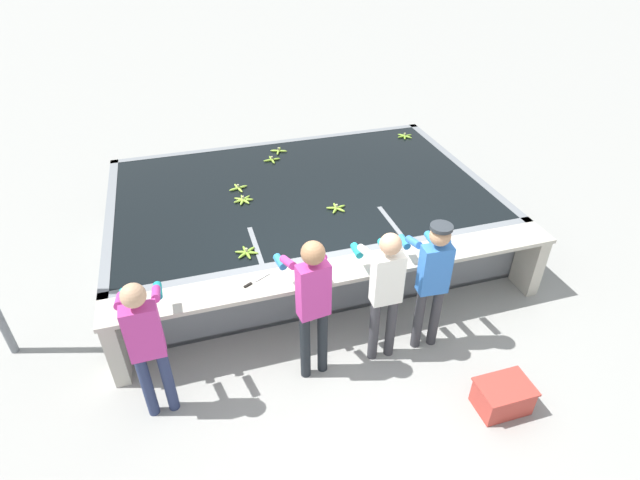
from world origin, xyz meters
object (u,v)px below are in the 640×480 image
(banana_bunch_floating_3, at_px, (337,208))
(banana_bunch_floating_4, at_px, (238,188))
(worker_2, at_px, (385,286))
(worker_3, at_px, (432,275))
(banana_bunch_floating_6, at_px, (405,136))
(worker_0, at_px, (146,339))
(banana_bunch_floating_5, at_px, (272,160))
(banana_bunch_floating_0, at_px, (247,252))
(banana_bunch_floating_1, at_px, (243,200))
(banana_bunch_floating_2, at_px, (279,151))
(crate, at_px, (503,396))
(knife_0, at_px, (253,282))
(worker_1, at_px, (312,297))

(banana_bunch_floating_3, distance_m, banana_bunch_floating_4, 1.50)
(worker_2, distance_m, banana_bunch_floating_4, 2.95)
(worker_3, bearing_deg, banana_bunch_floating_6, 69.23)
(worker_0, bearing_deg, banana_bunch_floating_5, 61.23)
(banana_bunch_floating_0, distance_m, banana_bunch_floating_1, 1.25)
(worker_3, distance_m, banana_bunch_floating_0, 2.14)
(worker_3, distance_m, banana_bunch_floating_4, 3.19)
(banana_bunch_floating_2, xyz_separation_m, crate, (1.18, -4.87, -0.74))
(banana_bunch_floating_2, distance_m, crate, 5.07)
(banana_bunch_floating_2, height_order, banana_bunch_floating_5, same)
(banana_bunch_floating_0, distance_m, banana_bunch_floating_4, 1.60)
(knife_0, bearing_deg, crate, -36.59)
(worker_3, bearing_deg, banana_bunch_floating_3, 105.37)
(banana_bunch_floating_1, xyz_separation_m, banana_bunch_floating_4, (-0.01, 0.36, 0.00))
(worker_2, xyz_separation_m, banana_bunch_floating_3, (0.06, 1.79, -0.10))
(banana_bunch_floating_1, bearing_deg, banana_bunch_floating_4, 91.76)
(worker_1, bearing_deg, knife_0, 129.60)
(worker_3, relative_size, banana_bunch_floating_5, 5.87)
(worker_0, height_order, worker_1, worker_1)
(banana_bunch_floating_1, relative_size, banana_bunch_floating_4, 1.00)
(banana_bunch_floating_0, height_order, banana_bunch_floating_4, same)
(worker_3, height_order, banana_bunch_floating_4, worker_3)
(banana_bunch_floating_1, bearing_deg, crate, -59.66)
(banana_bunch_floating_1, xyz_separation_m, banana_bunch_floating_3, (1.16, -0.58, 0.00))
(worker_1, xyz_separation_m, banana_bunch_floating_1, (-0.30, 2.40, -0.15))
(worker_0, height_order, banana_bunch_floating_2, worker_0)
(banana_bunch_floating_2, bearing_deg, worker_0, -118.92)
(worker_1, height_order, banana_bunch_floating_0, worker_1)
(banana_bunch_floating_5, distance_m, banana_bunch_floating_6, 2.44)
(worker_0, relative_size, knife_0, 5.13)
(banana_bunch_floating_4, distance_m, banana_bunch_floating_6, 3.26)
(worker_0, xyz_separation_m, banana_bunch_floating_6, (4.39, 3.83, -0.09))
(worker_0, height_order, banana_bunch_floating_0, worker_0)
(worker_0, distance_m, banana_bunch_floating_3, 3.09)
(worker_2, xyz_separation_m, knife_0, (-1.30, 0.58, -0.10))
(worker_0, distance_m, crate, 3.56)
(banana_bunch_floating_6, bearing_deg, knife_0, -135.71)
(knife_0, distance_m, crate, 2.85)
(knife_0, bearing_deg, worker_1, -50.40)
(worker_0, relative_size, worker_2, 0.99)
(worker_1, height_order, banana_bunch_floating_4, worker_1)
(knife_0, bearing_deg, banana_bunch_floating_2, 72.39)
(banana_bunch_floating_6, bearing_deg, crate, -102.47)
(worker_1, height_order, worker_2, worker_1)
(banana_bunch_floating_4, bearing_deg, knife_0, -94.92)
(banana_bunch_floating_1, distance_m, banana_bunch_floating_5, 1.31)
(worker_1, distance_m, banana_bunch_floating_3, 2.01)
(worker_3, xyz_separation_m, banana_bunch_floating_2, (-0.82, 3.80, -0.10))
(worker_1, xyz_separation_m, banana_bunch_floating_2, (0.53, 3.83, -0.15))
(worker_2, distance_m, banana_bunch_floating_2, 3.82)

